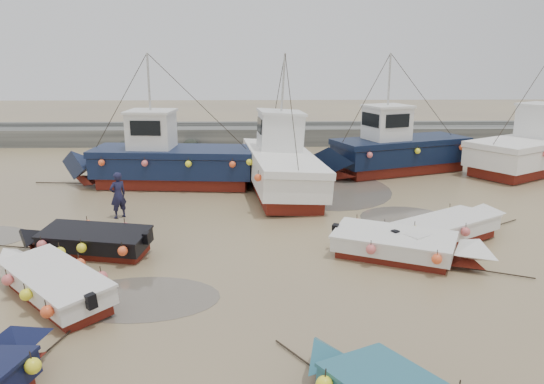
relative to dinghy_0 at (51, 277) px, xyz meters
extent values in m
plane|color=#9E8A5B|center=(5.93, 2.26, -0.54)|extent=(120.00, 120.00, 0.00)
cube|color=slate|center=(5.93, 24.26, 0.06)|extent=(60.00, 2.20, 1.20)
cube|color=slate|center=(5.93, 25.47, 0.78)|extent=(60.00, 0.60, 0.25)
ellipsoid|color=black|center=(11.03, 21.29, -0.25)|extent=(0.84, 0.86, 0.51)
ellipsoid|color=black|center=(13.73, 22.82, -0.20)|extent=(0.98, 1.07, 0.72)
ellipsoid|color=black|center=(20.09, 21.80, -0.27)|extent=(0.78, 0.90, 0.59)
ellipsoid|color=black|center=(0.86, 22.72, -0.20)|extent=(0.99, 0.80, 0.58)
ellipsoid|color=black|center=(18.12, 22.03, -0.35)|extent=(0.54, 0.46, 0.30)
ellipsoid|color=black|center=(15.62, 22.24, -0.33)|extent=(0.61, 0.47, 0.46)
ellipsoid|color=black|center=(1.62, 22.53, -0.33)|extent=(0.61, 0.53, 0.32)
ellipsoid|color=black|center=(16.92, 22.86, -0.31)|extent=(0.67, 0.55, 0.43)
ellipsoid|color=black|center=(-3.24, 21.60, -0.16)|extent=(1.09, 0.88, 0.72)
ellipsoid|color=black|center=(-1.32, 21.91, -0.31)|extent=(0.65, 0.60, 0.37)
ellipsoid|color=black|center=(15.40, 21.65, -0.23)|extent=(0.88, 0.64, 0.62)
ellipsoid|color=black|center=(5.01, 21.86, -0.32)|extent=(0.64, 0.62, 0.48)
ellipsoid|color=black|center=(13.77, 22.68, -0.35)|extent=(0.55, 0.45, 0.29)
cylinder|color=#5D554A|center=(2.33, -0.16, -0.54)|extent=(4.15, 4.15, 0.01)
cylinder|color=#5D554A|center=(11.11, 6.65, -0.54)|extent=(3.43, 3.43, 0.01)
cylinder|color=#5D554A|center=(8.71, 11.40, -0.54)|extent=(5.93, 5.93, 0.01)
cube|color=maroon|center=(0.25, -0.27, -0.39)|extent=(3.34, 3.44, 0.30)
cube|color=silver|center=(0.25, -0.27, -0.02)|extent=(3.68, 3.77, 0.45)
pyramid|color=silver|center=(-1.31, 1.39, 0.43)|extent=(1.52, 1.49, 0.90)
cube|color=brown|center=(0.25, -0.27, 0.15)|extent=(3.05, 3.13, 0.10)
cube|color=silver|center=(0.25, -0.27, 0.24)|extent=(3.78, 3.88, 0.07)
cube|color=black|center=(1.63, -1.73, 0.16)|extent=(0.28, 0.28, 0.35)
cylinder|color=black|center=(-1.95, 2.06, -0.51)|extent=(1.40, 1.48, 0.04)
sphere|color=#FF5D2C|center=(0.70, -1.95, 0.09)|extent=(0.30, 0.30, 0.30)
sphere|color=#FF5D2C|center=(1.48, -0.36, 0.09)|extent=(0.30, 0.30, 0.30)
sphere|color=#FF5D2C|center=(-0.14, -1.06, 0.09)|extent=(0.30, 0.30, 0.30)
sphere|color=#FF5D2C|center=(0.64, 0.53, 0.09)|extent=(0.30, 0.30, 0.30)
sphere|color=#FF5D2C|center=(-0.98, -0.17, 0.09)|extent=(0.30, 0.30, 0.30)
sphere|color=#FF5D2C|center=(-0.20, 1.42, 0.09)|extent=(0.30, 0.30, 0.30)
pyramid|color=black|center=(0.72, -3.53, 0.43)|extent=(1.67, 1.05, 0.90)
cylinder|color=black|center=(0.93, -2.66, -0.51)|extent=(0.50, 1.95, 0.04)
sphere|color=#FF5D2C|center=(1.43, -4.43, 0.09)|extent=(0.30, 0.30, 0.30)
pyramid|color=#255F72|center=(6.84, -4.02, 0.43)|extent=(1.71, 1.47, 0.90)
cylinder|color=black|center=(6.35, -3.29, -0.51)|extent=(1.15, 1.68, 0.04)
cube|color=maroon|center=(11.54, 3.72, -0.39)|extent=(4.08, 3.34, 0.30)
cube|color=silver|center=(11.54, 3.72, -0.02)|extent=(4.46, 3.70, 0.45)
pyramid|color=silver|center=(13.61, 5.07, 0.43)|extent=(1.50, 1.77, 0.90)
cube|color=brown|center=(11.54, 3.72, 0.15)|extent=(3.71, 3.06, 0.10)
cube|color=silver|center=(11.54, 3.72, 0.24)|extent=(4.57, 3.81, 0.07)
cube|color=black|center=(9.68, 2.51, 0.16)|extent=(0.27, 0.28, 0.35)
cylinder|color=black|center=(14.43, 5.61, -0.51)|extent=(1.70, 1.13, 0.04)
sphere|color=#FF5D2C|center=(9.61, 3.59, 0.09)|extent=(0.30, 0.30, 0.30)
sphere|color=#FF5D2C|center=(12.06, 2.93, 0.09)|extent=(0.30, 0.30, 0.30)
sphere|color=#FF5D2C|center=(12.44, 5.44, 0.09)|extent=(0.30, 0.30, 0.30)
cube|color=maroon|center=(0.28, 3.02, -0.39)|extent=(3.29, 1.78, 0.30)
cube|color=black|center=(0.28, 3.02, -0.02)|extent=(3.56, 2.02, 0.45)
pyramid|color=black|center=(-1.69, 3.47, 0.43)|extent=(0.99, 1.45, 0.90)
cube|color=brown|center=(0.28, 3.02, 0.15)|extent=(2.98, 1.65, 0.10)
cube|color=black|center=(0.28, 3.02, 0.24)|extent=(3.64, 2.09, 0.07)
cube|color=black|center=(1.99, 2.64, 0.16)|extent=(0.22, 0.25, 0.35)
cylinder|color=black|center=(-2.54, 3.66, -0.51)|extent=(1.96, 0.48, 0.04)
sphere|color=#FF5D2C|center=(1.41, 1.97, 0.09)|extent=(0.30, 0.30, 0.30)
sphere|color=#FF5D2C|center=(1.10, 3.64, 0.09)|extent=(0.30, 0.30, 0.30)
sphere|color=#FF5D2C|center=(0.11, 2.26, 0.09)|extent=(0.30, 0.30, 0.30)
sphere|color=#FF5D2C|center=(-0.19, 3.93, 0.09)|extent=(0.30, 0.30, 0.30)
sphere|color=#FF5D2C|center=(-1.19, 2.55, 0.09)|extent=(0.30, 0.30, 0.30)
cube|color=maroon|center=(9.61, 2.46, -0.39)|extent=(3.60, 2.69, 0.30)
cube|color=silver|center=(9.61, 2.46, -0.02)|extent=(3.93, 3.02, 0.45)
pyramid|color=silver|center=(11.54, 1.53, 0.43)|extent=(1.35, 1.79, 0.90)
cube|color=brown|center=(9.61, 2.46, 0.15)|extent=(3.27, 2.48, 0.10)
cube|color=silver|center=(9.61, 2.46, 0.24)|extent=(4.03, 3.12, 0.07)
cube|color=black|center=(7.93, 3.26, 0.16)|extent=(0.26, 0.28, 0.35)
cylinder|color=black|center=(12.35, 1.15, -0.51)|extent=(1.82, 0.90, 0.04)
sphere|color=#FF5D2C|center=(8.74, 3.92, 0.09)|extent=(0.30, 0.30, 0.30)
sphere|color=#FF5D2C|center=(8.78, 1.81, 0.09)|extent=(0.30, 0.30, 0.30)
sphere|color=#FF5D2C|center=(10.45, 3.10, 0.09)|extent=(0.30, 0.30, 0.30)
sphere|color=#FF5D2C|center=(10.49, 0.99, 0.09)|extent=(0.30, 0.30, 0.30)
cube|color=maroon|center=(1.40, 12.11, -0.27)|extent=(7.22, 2.89, 0.55)
cube|color=#101B38|center=(1.40, 12.11, 0.48)|extent=(7.77, 3.34, 0.95)
pyramid|color=#101B38|center=(-2.91, 12.50, 1.18)|extent=(1.66, 2.79, 1.40)
cube|color=brown|center=(1.40, 12.11, 1.00)|extent=(7.59, 3.22, 0.08)
cube|color=#101B38|center=(1.40, 12.11, 1.14)|extent=(7.94, 3.41, 0.30)
cube|color=white|center=(0.38, 12.21, 2.11)|extent=(2.16, 2.04, 1.70)
cube|color=white|center=(0.38, 12.21, 3.02)|extent=(2.33, 2.20, 0.12)
cube|color=black|center=(-0.64, 12.30, 2.36)|extent=(0.19, 1.59, 0.68)
cylinder|color=#B7B7B2|center=(0.38, 12.21, 4.38)|extent=(0.10, 0.10, 2.60)
cylinder|color=black|center=(-4.07, 12.61, -0.51)|extent=(2.99, 0.32, 0.05)
sphere|color=#DC605F|center=(4.27, 10.39, 0.84)|extent=(0.30, 0.30, 0.30)
sphere|color=#DC605F|center=(3.53, 13.38, 0.84)|extent=(0.30, 0.30, 0.30)
sphere|color=#DC605F|center=(2.27, 10.57, 0.84)|extent=(0.30, 0.30, 0.30)
sphere|color=#DC605F|center=(1.53, 13.56, 0.84)|extent=(0.30, 0.30, 0.30)
sphere|color=#DC605F|center=(0.27, 10.75, 0.84)|extent=(0.30, 0.30, 0.30)
sphere|color=#DC605F|center=(-0.46, 13.74, 0.84)|extent=(0.30, 0.30, 0.30)
sphere|color=#DC605F|center=(-1.72, 10.93, 0.84)|extent=(0.30, 0.30, 0.30)
cube|color=maroon|center=(6.42, 10.62, -0.27)|extent=(3.21, 7.69, 0.55)
cube|color=white|center=(6.42, 10.62, 0.48)|extent=(3.68, 8.28, 0.95)
pyramid|color=white|center=(5.87, 15.14, 1.18)|extent=(2.89, 1.74, 1.40)
cube|color=brown|center=(6.42, 10.62, 1.00)|extent=(3.55, 8.08, 0.08)
cube|color=white|center=(6.42, 10.62, 1.14)|extent=(3.76, 8.46, 0.30)
cube|color=white|center=(6.29, 11.70, 2.11)|extent=(2.14, 2.22, 1.70)
cube|color=white|center=(6.29, 11.70, 3.02)|extent=(2.32, 2.39, 0.12)
cube|color=black|center=(6.17, 12.71, 2.36)|extent=(1.62, 0.25, 0.68)
cylinder|color=#B7B7B2|center=(6.29, 11.70, 4.38)|extent=(0.10, 0.10, 2.60)
cylinder|color=black|center=(5.73, 16.33, -0.51)|extent=(0.41, 2.98, 0.05)
sphere|color=#DC605F|center=(5.32, 7.28, 0.84)|extent=(0.30, 0.30, 0.30)
sphere|color=#DC605F|center=(8.09, 9.22, 0.84)|extent=(0.30, 0.30, 0.30)
sphere|color=#DC605F|center=(4.94, 10.44, 0.84)|extent=(0.30, 0.30, 0.30)
sphere|color=#DC605F|center=(7.71, 12.38, 0.84)|extent=(0.30, 0.30, 0.30)
sphere|color=#DC605F|center=(4.56, 13.60, 0.84)|extent=(0.30, 0.30, 0.30)
cube|color=maroon|center=(13.05, 14.86, -0.27)|extent=(7.04, 4.46, 0.55)
cube|color=black|center=(13.05, 14.86, 0.48)|extent=(7.63, 5.00, 0.95)
pyramid|color=black|center=(9.18, 13.38, 1.18)|extent=(2.26, 2.94, 1.40)
cube|color=brown|center=(13.05, 14.86, 1.00)|extent=(7.44, 4.84, 0.08)
cube|color=black|center=(13.05, 14.86, 1.14)|extent=(7.80, 5.11, 0.30)
cube|color=white|center=(12.13, 14.51, 2.11)|extent=(2.52, 2.42, 1.70)
cube|color=white|center=(12.13, 14.51, 3.02)|extent=(2.72, 2.61, 0.12)
cube|color=black|center=(11.18, 14.15, 2.36)|extent=(0.60, 1.46, 0.68)
cylinder|color=#B7B7B2|center=(12.13, 14.51, 4.38)|extent=(0.10, 0.10, 2.60)
cylinder|color=black|center=(8.12, 12.97, -0.51)|extent=(2.82, 1.12, 0.05)
sphere|color=#DC605F|center=(16.22, 14.56, 0.84)|extent=(0.30, 0.30, 0.30)
sphere|color=#DC605F|center=(13.87, 16.70, 0.84)|extent=(0.30, 0.30, 0.30)
sphere|color=#DC605F|center=(13.56, 13.54, 0.84)|extent=(0.30, 0.30, 0.30)
sphere|color=#DC605F|center=(11.21, 15.68, 0.84)|extent=(0.30, 0.30, 0.30)
sphere|color=#DC605F|center=(10.89, 12.51, 0.84)|extent=(0.30, 0.30, 0.30)
cube|color=maroon|center=(19.93, 14.59, -0.27)|extent=(7.20, 5.93, 0.55)
cube|color=white|center=(19.93, 14.59, 0.48)|extent=(7.87, 6.59, 0.95)
cube|color=brown|center=(19.93, 14.59, 1.00)|extent=(7.66, 6.40, 0.08)
cube|color=white|center=(19.93, 14.59, 1.14)|extent=(8.04, 6.73, 0.30)
cube|color=white|center=(20.78, 15.13, 2.11)|extent=(2.85, 2.90, 1.70)
sphere|color=#DC605F|center=(16.57, 14.40, 0.84)|extent=(0.30, 0.30, 0.30)
sphere|color=#DC605F|center=(19.03, 15.99, 0.84)|extent=(0.30, 0.30, 0.30)
sphere|color=#DC605F|center=(21.49, 17.58, 0.84)|extent=(0.30, 0.30, 0.30)
imported|color=#191935|center=(0.00, 6.97, -0.54)|extent=(0.79, 0.77, 1.82)
camera|label=1|loc=(5.44, -12.94, 5.63)|focal=35.00mm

